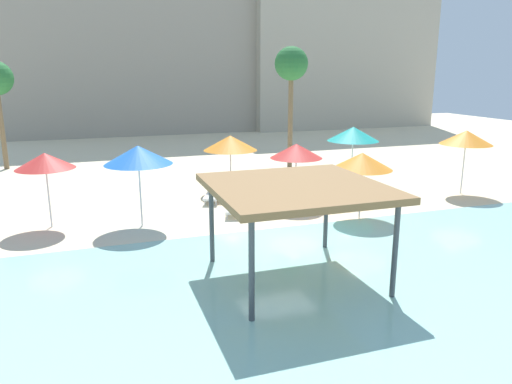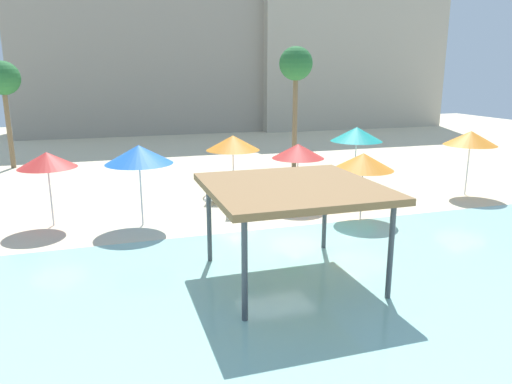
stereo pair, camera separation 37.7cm
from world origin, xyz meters
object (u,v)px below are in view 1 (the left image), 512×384
Objects in this scene: beach_umbrella_orange_6 at (230,143)px; beach_umbrella_orange_4 at (362,161)px; shade_pavilion at (296,190)px; beach_umbrella_red_7 at (296,151)px; beach_umbrella_teal_2 at (353,134)px; beach_umbrella_orange_1 at (466,138)px; beach_umbrella_blue_3 at (138,155)px; lounge_chair_1 at (214,193)px; lounge_chair_0 at (234,204)px; beach_umbrella_red_0 at (45,161)px; palm_tree_1 at (291,67)px.

beach_umbrella_orange_4 is at bearing -58.54° from beach_umbrella_orange_6.
beach_umbrella_orange_6 reaches higher than beach_umbrella_orange_4.
shade_pavilion reaches higher than beach_umbrella_red_7.
beach_umbrella_teal_2 is 5.99m from beach_umbrella_orange_6.
beach_umbrella_blue_3 is at bearing -179.41° from beach_umbrella_orange_1.
beach_umbrella_teal_2 is 1.47× the size of lounge_chair_1.
beach_umbrella_red_7 is at bearing 116.17° from lounge_chair_0.
beach_umbrella_orange_1 reaches higher than beach_umbrella_orange_6.
beach_umbrella_red_7 is at bearing -150.94° from beach_umbrella_teal_2.
beach_umbrella_red_0 is 1.37× the size of lounge_chair_1.
palm_tree_1 is (2.96, 7.70, 3.46)m from beach_umbrella_red_7.
beach_umbrella_orange_6 reaches higher than beach_umbrella_red_7.
beach_umbrella_orange_4 is 5.29m from lounge_chair_0.
beach_umbrella_orange_1 is at bearing 16.19° from beach_umbrella_orange_4.
beach_umbrella_blue_3 reaches higher than beach_umbrella_orange_6.
lounge_chair_0 is at bearing 8.77° from beach_umbrella_blue_3.
lounge_chair_1 is 10.12m from palm_tree_1.
beach_umbrella_red_7 is at bearing 173.98° from beach_umbrella_orange_1.
beach_umbrella_orange_6 is 0.38× the size of palm_tree_1.
palm_tree_1 is (6.04, 14.78, 3.24)m from shade_pavilion.
beach_umbrella_teal_2 is 1.10× the size of beach_umbrella_orange_6.
shade_pavilion is at bearing -127.09° from beach_umbrella_teal_2.
beach_umbrella_orange_4 is 1.29× the size of lounge_chair_1.
palm_tree_1 is (6.12, 5.98, 5.40)m from lounge_chair_1.
beach_umbrella_teal_2 is 7.45m from lounge_chair_1.
shade_pavilion is 11.62m from beach_umbrella_teal_2.
lounge_chair_1 is (3.37, 2.71, -2.30)m from beach_umbrella_blue_3.
beach_umbrella_teal_2 is at bearing -80.00° from palm_tree_1.
beach_umbrella_orange_4 is at bearing 69.38° from lounge_chair_1.
beach_umbrella_blue_3 is 4.90m from lounge_chair_1.
beach_umbrella_teal_2 is 1.14× the size of beach_umbrella_orange_4.
shade_pavilion is 7.01m from lounge_chair_0.
beach_umbrella_orange_6 is 1.32× the size of lounge_chair_0.
beach_umbrella_orange_6 is at bearing 21.82° from beach_umbrella_red_0.
beach_umbrella_teal_2 is 7.61m from lounge_chair_0.
beach_umbrella_red_0 is 9.67m from beach_umbrella_red_7.
beach_umbrella_teal_2 is at bearing -8.07° from beach_umbrella_orange_6.
beach_umbrella_blue_3 is 6.06m from beach_umbrella_orange_6.
shade_pavilion is 10.17m from beach_umbrella_orange_6.
shade_pavilion is 1.67× the size of beach_umbrella_orange_6.
beach_umbrella_blue_3 reaches higher than beach_umbrella_red_0.
beach_umbrella_red_7 is at bearing -111.00° from palm_tree_1.
beach_umbrella_orange_1 is 14.51m from beach_umbrella_blue_3.
beach_umbrella_teal_2 is (-4.04, 3.02, -0.03)m from beach_umbrella_orange_1.
palm_tree_1 is at bearing 69.00° from beach_umbrella_red_7.
beach_umbrella_orange_1 reaches higher than lounge_chair_0.
lounge_chair_1 is at bearing 15.20° from beach_umbrella_red_0.
beach_umbrella_orange_4 reaches higher than lounge_chair_0.
beach_umbrella_orange_4 is at bearing -97.90° from palm_tree_1.
shade_pavilion is 1.51× the size of beach_umbrella_orange_1.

